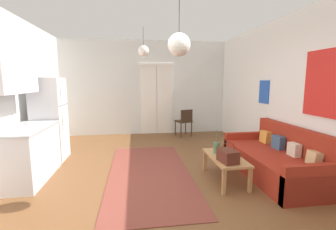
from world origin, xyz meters
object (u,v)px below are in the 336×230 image
Objects in this scene: couch at (277,160)px; handbag at (228,156)px; bamboo_vase at (216,148)px; pendant_lamp_near at (179,45)px; coffee_table at (225,160)px; refrigerator at (50,119)px; accent_chair at (184,121)px; pendant_lamp_far at (143,51)px.

handbag is (-1.04, -0.33, 0.24)m from couch.
couch is 1.09m from bamboo_vase.
handbag is 0.39× the size of pendant_lamp_near.
refrigerator reaches higher than coffee_table.
pendant_lamp_near reaches higher than accent_chair.
handbag is (0.02, -0.45, 0.01)m from bamboo_vase.
handbag reaches higher than coffee_table.
refrigerator is at bearing -166.80° from pendant_lamp_far.
pendant_lamp_near is (-1.84, -0.55, 1.82)m from couch.
coffee_table is at bearing 74.90° from handbag.
couch is 1.20× the size of refrigerator.
refrigerator is 2.48m from pendant_lamp_far.
bamboo_vase is at bearing 116.24° from coffee_table.
pendant_lamp_far is at bearing 98.21° from pendant_lamp_near.
pendant_lamp_near reaches higher than couch.
coffee_table is 1.53× the size of pendant_lamp_far.
refrigerator reaches higher than accent_chair.
accent_chair is (-0.98, 3.05, 0.21)m from couch.
couch is 3.21m from accent_chair.
accent_chair is (0.06, 3.39, -0.03)m from handbag.
accent_chair is 2.48m from pendant_lamp_far.
refrigerator is at bearing 8.08° from accent_chair.
bamboo_vase is at bearing 69.68° from accent_chair.
pendant_lamp_far is (-2.20, 1.91, 2.04)m from couch.
handbag is at bearing -87.13° from bamboo_vase.
bamboo_vase is (-1.06, 0.12, 0.24)m from couch.
bamboo_vase is at bearing 173.78° from couch.
couch is at bearing -19.22° from refrigerator.
pendant_lamp_far is at bearing 24.50° from accent_chair.
pendant_lamp_far is (-1.22, -1.15, 1.83)m from accent_chair.
refrigerator reaches higher than bamboo_vase.
handbag is at bearing -162.30° from couch.
couch is at bearing -40.95° from pendant_lamp_far.
couch is 2.03× the size of coffee_table.
bamboo_vase is at bearing -23.31° from refrigerator.
pendant_lamp_far is (-1.23, 1.98, 1.95)m from coffee_table.
pendant_lamp_near is (-0.81, -0.22, 1.58)m from handbag.
couch is 2.51× the size of accent_chair.
pendant_lamp_near reaches higher than handbag.
bamboo_vase is 1.89m from pendant_lamp_near.
pendant_lamp_far is at bearing 121.86° from coffee_table.
bamboo_vase is 0.62× the size of pendant_lamp_far.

